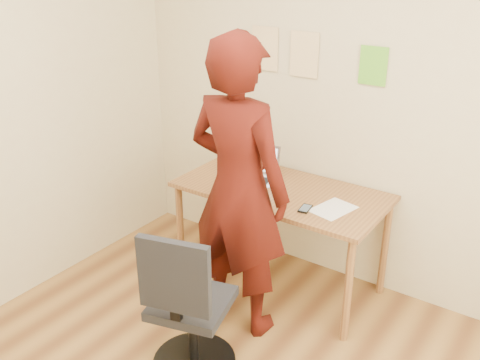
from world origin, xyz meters
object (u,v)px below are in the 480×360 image
Objects in this scene: desk at (281,201)px; laptop at (255,172)px; phone at (305,209)px; person at (238,190)px; office_chair at (188,314)px.

laptop reaches higher than desk.
phone is at bearing -39.10° from laptop.
desk is at bearing -88.96° from person.
person reaches higher than desk.
phone is 0.14× the size of office_chair.
phone is (0.52, -0.23, -0.04)m from laptop.
person is (0.24, -0.55, 0.13)m from laptop.
person is at bearing 79.37° from office_chair.
desk is 11.00× the size of phone.
desk is at bearing -27.61° from laptop.
person is at bearing -90.47° from desk.
laptop reaches higher than office_chair.
phone is (0.28, -0.18, 0.09)m from desk.
laptop is at bearing -64.84° from person.
office_chair is (-0.24, -0.87, -0.35)m from phone.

